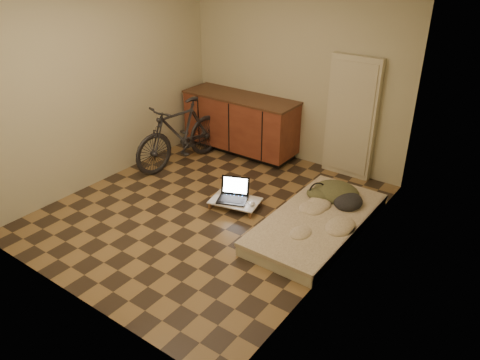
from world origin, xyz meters
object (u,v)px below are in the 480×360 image
Objects in this scene: bicycle at (180,130)px; futon at (317,223)px; lap_desk at (235,201)px; laptop at (233,195)px.

bicycle is 2.57m from futon.
lap_desk is at bearing -171.68° from futon.
futon is at bearing -4.37° from lap_desk.
lap_desk is at bearing -14.44° from bicycle.
futon is (2.50, -0.42, -0.45)m from bicycle.
futon is 4.28× the size of laptop.
bicycle is at bearing 170.76° from futon.
futon is 2.90× the size of lap_desk.
bicycle reaches higher than futon.
lap_desk is at bearing -45.31° from laptop.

